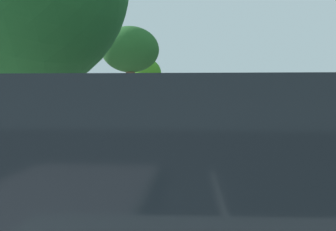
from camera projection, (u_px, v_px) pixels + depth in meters
name	position (u px, v px, depth m)	size (l,w,h in m)	color
ground	(198.00, 142.00, 14.43)	(66.25, 66.25, 0.00)	#2D2D2D
sidewalk	(115.00, 141.00, 14.44)	(3.27, 41.41, 0.16)	#AE9AA1
curb_edge	(151.00, 141.00, 14.43)	(0.16, 41.41, 0.16)	gray
lane_stripe_centre	(249.00, 140.00, 15.13)	(0.14, 40.00, 0.01)	white
lane_stripe_bike_edge	(182.00, 142.00, 14.43)	(0.12, 41.41, 0.01)	white
parked_sedan_silver_nearest	(171.00, 114.00, 29.81)	(1.91, 4.44, 1.52)	#B7BABF
parked_sedan_red_second	(173.00, 117.00, 23.71)	(1.97, 4.46, 1.52)	maroon
parked_sedan_dark_blue_mid	(178.00, 135.00, 10.78)	(2.04, 4.50, 1.52)	navy
parked_suv_white_far	(190.00, 207.00, 2.55)	(2.10, 4.77, 1.99)	white
bicycle_at_curb	(162.00, 132.00, 15.60)	(1.76, 0.46, 0.78)	black
cyclist_with_backpack	(157.00, 119.00, 16.02)	(0.42, 0.62, 1.66)	#C6B284
street_tree_near_cyclist	(151.00, 81.00, 32.43)	(2.53, 2.53, 5.32)	#473B20
street_tree_mid_block	(147.00, 74.00, 26.68)	(2.43, 2.43, 5.48)	brown
street_tree_far_end	(130.00, 52.00, 14.78)	(2.79, 2.79, 5.36)	brown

